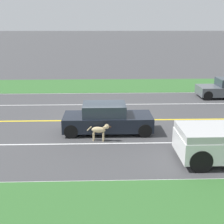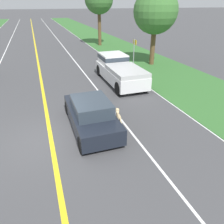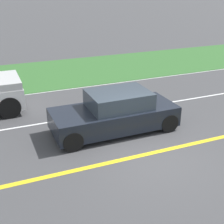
{
  "view_description": "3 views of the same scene",
  "coord_description": "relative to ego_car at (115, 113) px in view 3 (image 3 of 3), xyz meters",
  "views": [
    {
      "loc": [
        16.65,
        0.04,
        5.26
      ],
      "look_at": [
        2.68,
        0.5,
        1.25
      ],
      "focal_mm": 50.0,
      "sensor_mm": 36.0,
      "label": 1
    },
    {
      "loc": [
        -0.07,
        -8.44,
        5.3
      ],
      "look_at": [
        2.74,
        -0.28,
        0.94
      ],
      "focal_mm": 35.0,
      "sensor_mm": 36.0,
      "label": 2
    },
    {
      "loc": [
        -7.29,
        4.26,
        4.99
      ],
      "look_at": [
        1.78,
        0.45,
        0.79
      ],
      "focal_mm": 50.0,
      "sensor_mm": 36.0,
      "label": 3
    }
  ],
  "objects": [
    {
      "name": "dog",
      "position": [
        1.22,
        -0.32,
        -0.15
      ],
      "size": [
        0.34,
        1.14,
        0.84
      ],
      "rotation": [
        0.0,
        0.0,
        -0.16
      ],
      "color": "#D1B784",
      "rests_on": "ground"
    },
    {
      "name": "lane_edge_line_right",
      "position": [
        5.09,
        -0.27,
        -0.67
      ],
      "size": [
        0.14,
        160.0,
        0.01
      ],
      "primitive_type": "cube",
      "color": "white",
      "rests_on": "ground"
    },
    {
      "name": "centre_divider_line",
      "position": [
        -1.91,
        -0.27,
        -0.67
      ],
      "size": [
        0.18,
        160.0,
        0.01
      ],
      "primitive_type": "cube",
      "color": "yellow",
      "rests_on": "ground"
    },
    {
      "name": "lane_dash_same_dir",
      "position": [
        1.59,
        -0.27,
        -0.67
      ],
      "size": [
        0.1,
        160.0,
        0.01
      ],
      "primitive_type": "cube",
      "color": "white",
      "rests_on": "ground"
    },
    {
      "name": "ground_plane",
      "position": [
        -1.91,
        -0.27,
        -0.67
      ],
      "size": [
        400.0,
        400.0,
        0.0
      ],
      "primitive_type": "plane",
      "color": "#424244"
    },
    {
      "name": "ego_car",
      "position": [
        0.0,
        0.0,
        0.0
      ],
      "size": [
        1.85,
        4.36,
        1.45
      ],
      "color": "black",
      "rests_on": "ground"
    },
    {
      "name": "grass_verge_right",
      "position": [
        8.09,
        -0.27,
        -0.66
      ],
      "size": [
        6.0,
        160.0,
        0.03
      ],
      "primitive_type": "cube",
      "color": "#33662D",
      "rests_on": "ground"
    }
  ]
}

